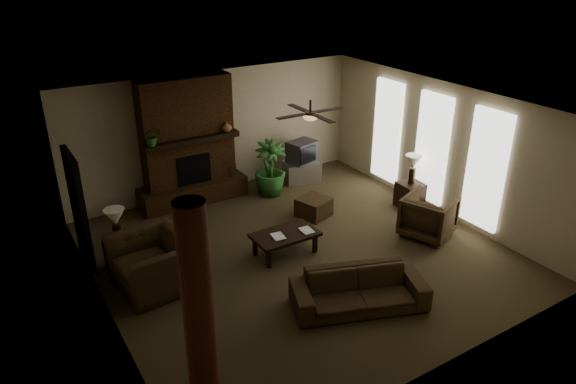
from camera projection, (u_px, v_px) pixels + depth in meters
room_shell at (300, 185)px, 9.31m from camera, size 7.00×7.00×7.00m
fireplace at (189, 152)px, 11.51m from camera, size 2.40×0.70×2.80m
windows at (432, 149)px, 11.13m from camera, size 0.08×3.65×2.35m
log_column at (198, 311)px, 6.04m from camera, size 0.36×0.36×2.80m
doorway at (79, 209)px, 9.20m from camera, size 0.10×1.00×2.10m
ceiling_fan at (310, 115)px, 9.26m from camera, size 1.35×1.35×0.37m
sofa at (359, 284)px, 8.25m from camera, size 2.20×1.32×0.83m
armchair_left at (152, 255)px, 8.70m from camera, size 0.98×1.41×1.17m
armchair_right at (429, 214)px, 10.30m from camera, size 1.13×1.16×0.94m
coffee_table at (285, 236)px, 9.71m from camera, size 1.20×0.70×0.43m
ottoman at (314, 207)px, 11.19m from camera, size 0.75×0.75×0.40m
tv_stand at (302, 172)px, 12.85m from camera, size 0.94×0.67×0.50m
tv at (302, 152)px, 12.66m from camera, size 0.74×0.65×0.52m
floor_vase at (229, 175)px, 12.19m from camera, size 0.34×0.34×0.77m
floor_plant at (270, 180)px, 12.13m from camera, size 0.98×1.40×0.72m
side_table_left at (122, 255)px, 9.29m from camera, size 0.52×0.52×0.55m
lamp_left at (115, 220)px, 8.95m from camera, size 0.37×0.37×0.65m
side_table_right at (410, 195)px, 11.59m from camera, size 0.53×0.53×0.55m
lamp_right at (413, 164)px, 11.28m from camera, size 0.44×0.44×0.65m
mantel_plant at (152, 138)px, 10.63m from camera, size 0.45×0.48×0.33m
mantel_vase at (227, 127)px, 11.48m from camera, size 0.24×0.25×0.22m
book_a at (272, 231)px, 9.46m from camera, size 0.22×0.05×0.29m
book_b at (301, 225)px, 9.66m from camera, size 0.21×0.04×0.29m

